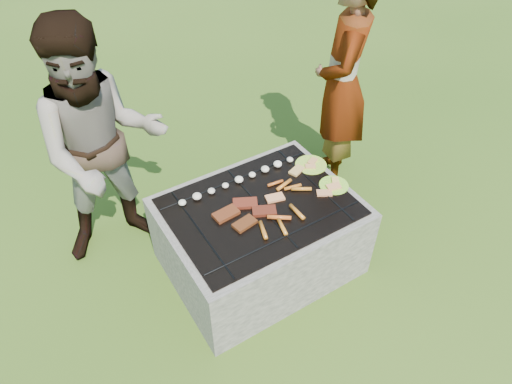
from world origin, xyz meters
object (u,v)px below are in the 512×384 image
(cook, at_px, (342,85))
(bystander, at_px, (104,149))
(fire_pit, at_px, (260,238))
(plate_near, at_px, (334,185))
(plate_far, at_px, (311,165))

(cook, bearing_deg, bystander, -54.20)
(fire_pit, distance_m, plate_near, 0.66)
(plate_far, relative_size, cook, 0.15)
(bystander, bearing_deg, plate_near, -26.14)
(cook, relative_size, bystander, 1.03)
(plate_far, bearing_deg, fire_pit, -162.97)
(fire_pit, distance_m, bystander, 1.25)
(fire_pit, relative_size, bystander, 0.72)
(plate_far, relative_size, bystander, 0.15)
(fire_pit, bearing_deg, plate_far, 17.03)
(fire_pit, distance_m, cook, 1.41)
(plate_near, xyz_separation_m, bystander, (-1.32, 0.87, 0.30))
(plate_near, xyz_separation_m, cook, (0.56, 0.64, 0.33))
(fire_pit, height_order, cook, cook)
(fire_pit, xyz_separation_m, plate_far, (0.56, 0.17, 0.33))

